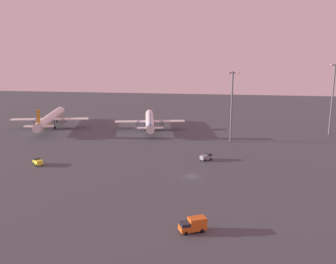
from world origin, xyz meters
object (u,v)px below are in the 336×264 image
at_px(airplane_near_gate, 50,119).
at_px(maintenance_van, 38,162).
at_px(baggage_tractor, 206,157).
at_px(apron_light_central, 333,96).
at_px(apron_light_east, 232,102).
at_px(airplane_taxiway_distant, 150,121).
at_px(catering_truck, 193,225).

height_order(airplane_near_gate, maintenance_van, airplane_near_gate).
bearing_deg(baggage_tractor, apron_light_central, 88.33).
bearing_deg(apron_light_central, apron_light_east, -158.01).
relative_size(airplane_taxiway_distant, maintenance_van, 9.66).
bearing_deg(maintenance_van, apron_light_central, -18.37).
distance_m(catering_truck, baggage_tractor, 51.54).
distance_m(apron_light_central, apron_light_east, 47.29).
relative_size(apron_light_central, apron_light_east, 1.09).
xyz_separation_m(airplane_taxiway_distant, apron_light_east, (37.38, -17.94, 12.12)).
relative_size(airplane_near_gate, baggage_tractor, 10.74).
xyz_separation_m(catering_truck, apron_light_east, (9.68, 79.92, 14.66)).
bearing_deg(airplane_taxiway_distant, catering_truck, -85.52).
bearing_deg(apron_light_east, airplane_near_gate, 170.46).
distance_m(airplane_taxiway_distant, airplane_near_gate, 48.35).
bearing_deg(apron_light_east, baggage_tractor, -107.40).
relative_size(airplane_near_gate, apron_light_east, 1.63).
bearing_deg(apron_light_central, catering_truck, -118.73).
distance_m(catering_truck, apron_light_east, 81.83).
bearing_deg(apron_light_east, catering_truck, -96.90).
height_order(airplane_near_gate, apron_light_east, apron_light_east).
distance_m(airplane_near_gate, apron_light_east, 87.59).
bearing_deg(maintenance_van, catering_truck, -82.57).
height_order(airplane_taxiway_distant, airplane_near_gate, airplane_near_gate).
relative_size(catering_truck, apron_light_central, 0.19).
xyz_separation_m(maintenance_van, baggage_tractor, (54.87, 13.13, 0.00)).
bearing_deg(airplane_near_gate, maintenance_van, -80.42).
bearing_deg(catering_truck, maintenance_van, 29.43).
relative_size(airplane_taxiway_distant, catering_truck, 6.91).
height_order(maintenance_van, catering_truck, catering_truck).
xyz_separation_m(airplane_taxiway_distant, airplane_near_gate, (-48.22, -3.56, 0.46)).
bearing_deg(airplane_taxiway_distant, maintenance_van, -125.26).
relative_size(airplane_near_gate, maintenance_van, 10.74).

